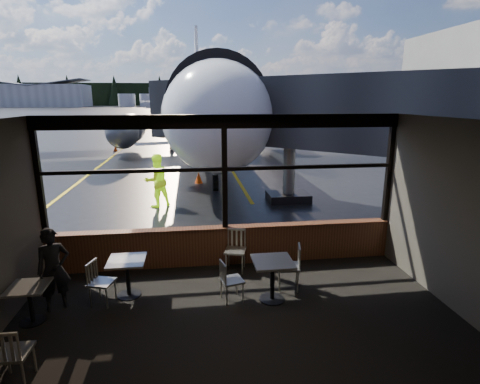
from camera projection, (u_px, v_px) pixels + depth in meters
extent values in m
plane|color=black|center=(191.00, 110.00, 124.31)|extent=(520.00, 520.00, 0.00)
cube|color=black|center=(243.00, 341.00, 6.06)|extent=(8.00, 6.00, 0.01)
cube|color=#38332D|center=(244.00, 123.00, 5.21)|extent=(8.00, 6.00, 0.04)
cube|color=#502918|center=(225.00, 246.00, 8.84)|extent=(8.00, 0.28, 0.90)
cube|color=black|center=(224.00, 121.00, 8.13)|extent=(8.00, 0.18, 0.30)
cube|color=black|center=(39.00, 178.00, 7.90)|extent=(0.12, 0.12, 2.60)
cube|color=black|center=(224.00, 173.00, 8.41)|extent=(0.12, 0.12, 2.60)
cube|color=black|center=(389.00, 169.00, 8.93)|extent=(0.12, 0.12, 2.60)
cube|color=black|center=(224.00, 169.00, 8.39)|extent=(8.00, 0.10, 0.08)
imported|color=black|center=(54.00, 269.00, 6.87)|extent=(0.68, 0.60, 1.57)
imported|color=#BFF219|center=(157.00, 180.00, 13.49)|extent=(1.17, 1.10, 1.92)
cone|color=#F45C07|center=(199.00, 178.00, 17.39)|extent=(0.37, 0.37, 0.51)
cone|color=#FE4108|center=(115.00, 148.00, 27.94)|extent=(0.32, 0.32, 0.44)
cylinder|color=silver|center=(127.00, 100.00, 179.30)|extent=(8.00, 8.00, 6.00)
cylinder|color=silver|center=(148.00, 100.00, 180.59)|extent=(8.00, 8.00, 6.00)
cylinder|color=silver|center=(169.00, 100.00, 181.88)|extent=(8.00, 8.00, 6.00)
cube|color=black|center=(189.00, 94.00, 209.36)|extent=(360.00, 3.00, 12.00)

